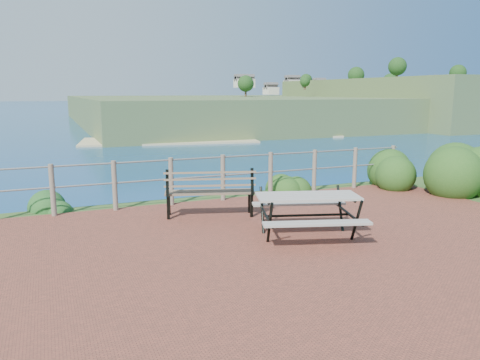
# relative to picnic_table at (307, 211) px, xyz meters

# --- Properties ---
(ground) EXTENTS (10.00, 7.00, 0.12)m
(ground) POSITION_rel_picnic_table_xyz_m (-0.35, -0.37, -0.44)
(ground) COLOR brown
(ground) RESTS_ON ground
(ocean) EXTENTS (1200.00, 1200.00, 0.00)m
(ocean) POSITION_rel_picnic_table_xyz_m (-0.35, 199.63, -0.44)
(ocean) COLOR #166285
(ocean) RESTS_ON ground
(safety_railing) EXTENTS (9.40, 0.10, 1.00)m
(safety_railing) POSITION_rel_picnic_table_xyz_m (-0.35, 2.98, 0.13)
(safety_railing) COLOR #6B5B4C
(safety_railing) RESTS_ON ground
(distant_bay) EXTENTS (290.00, 232.36, 24.00)m
(distant_bay) POSITION_rel_picnic_table_xyz_m (172.72, 202.23, -1.97)
(distant_bay) COLOR #4D6432
(distant_bay) RESTS_ON ground
(picnic_table) EXTENTS (1.76, 1.37, 0.69)m
(picnic_table) POSITION_rel_picnic_table_xyz_m (0.00, 0.00, 0.00)
(picnic_table) COLOR gray
(picnic_table) RESTS_ON ground
(park_bench) EXTENTS (1.74, 0.88, 0.95)m
(park_bench) POSITION_rel_picnic_table_xyz_m (-1.05, 1.83, 0.18)
(park_bench) COLOR brown
(park_bench) RESTS_ON ground
(shrub_right_front) EXTENTS (1.47, 1.47, 2.08)m
(shrub_right_front) POSITION_rel_picnic_table_xyz_m (5.15, 1.62, -0.44)
(shrub_right_front) COLOR #1A4916
(shrub_right_front) RESTS_ON ground
(shrub_right_edge) EXTENTS (1.11, 1.11, 1.58)m
(shrub_right_edge) POSITION_rel_picnic_table_xyz_m (4.16, 2.83, -0.44)
(shrub_right_edge) COLOR #1A4916
(shrub_right_edge) RESTS_ON ground
(shrub_lip_west) EXTENTS (0.80, 0.80, 0.55)m
(shrub_lip_west) POSITION_rel_picnic_table_xyz_m (-3.69, 3.65, -0.44)
(shrub_lip_west) COLOR #1F5420
(shrub_lip_west) RESTS_ON ground
(shrub_lip_east) EXTENTS (0.80, 0.80, 0.55)m
(shrub_lip_east) POSITION_rel_picnic_table_xyz_m (1.41, 3.39, -0.44)
(shrub_lip_east) COLOR #1A4916
(shrub_lip_east) RESTS_ON ground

